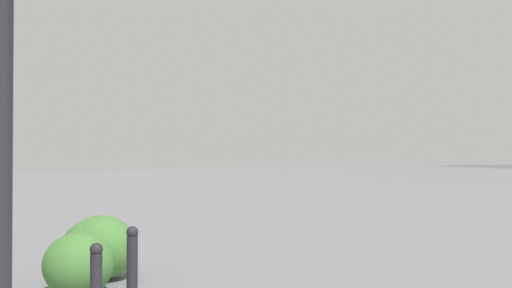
{
  "coord_description": "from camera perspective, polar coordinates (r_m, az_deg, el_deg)",
  "views": [
    {
      "loc": [
        -0.31,
        2.58,
        1.67
      ],
      "look_at": [
        7.68,
        -6.38,
        1.84
      ],
      "focal_mm": 38.14,
      "sensor_mm": 36.0,
      "label": 1
    }
  ],
  "objects": [
    {
      "name": "lamppost",
      "position": [
        3.75,
        -25.15,
        13.11
      ],
      "size": [
        0.98,
        0.28,
        3.82
      ],
      "color": "#232328",
      "rests_on": "ground"
    },
    {
      "name": "shrub_tall",
      "position": [
        6.72,
        -18.14,
        -11.94
      ],
      "size": [
        0.86,
        0.77,
        0.73
      ],
      "color": "#477F38",
      "rests_on": "ground"
    },
    {
      "name": "shrub_low",
      "position": [
        7.52,
        -16.49,
        -10.49
      ],
      "size": [
        0.94,
        0.85,
        0.8
      ],
      "color": "#477F38",
      "rests_on": "ground"
    },
    {
      "name": "bollard_near",
      "position": [
        5.81,
        -16.42,
        -13.43
      ],
      "size": [
        0.13,
        0.13,
        0.76
      ],
      "color": "#232328",
      "rests_on": "ground"
    },
    {
      "name": "bollard_mid",
      "position": [
        6.17,
        -12.86,
        -12.2
      ],
      "size": [
        0.13,
        0.13,
        0.86
      ],
      "color": "#232328",
      "rests_on": "ground"
    },
    {
      "name": "shrub_round",
      "position": [
        7.51,
        -15.94,
        -10.37
      ],
      "size": [
        0.98,
        0.88,
        0.83
      ],
      "color": "#477F38",
      "rests_on": "ground"
    }
  ]
}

